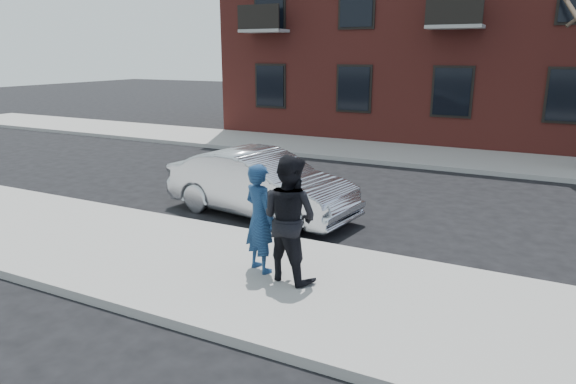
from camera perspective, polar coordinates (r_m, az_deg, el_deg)
The scene contains 8 objects.
ground at distance 8.37m, azimuth 0.44°, elevation -10.13°, with size 100.00×100.00×0.00m, color black.
near_sidewalk at distance 8.14m, azimuth -0.36°, elevation -10.33°, with size 50.00×3.50×0.15m, color gray.
near_curb at distance 9.64m, azimuth 4.57°, elevation -6.18°, with size 50.00×0.10×0.15m, color #999691.
far_sidewalk at distance 18.67m, azimuth 16.05°, elevation 3.78°, with size 50.00×3.50×0.15m, color gray.
far_curb at distance 16.94m, azimuth 14.85°, elevation 2.74°, with size 50.00×0.10×0.15m, color #999691.
silver_sedan at distance 11.53m, azimuth -3.07°, elevation 0.90°, with size 1.56×4.49×1.48m, color #B7BABF.
man_hoodie at distance 8.20m, azimuth -3.16°, elevation -2.91°, with size 0.76×0.65×1.77m.
man_peacoat at distance 7.85m, azimuth 0.14°, elevation -2.93°, with size 1.09×0.93×1.98m.
Camera 1 is at (3.37, -6.78, 3.58)m, focal length 32.00 mm.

